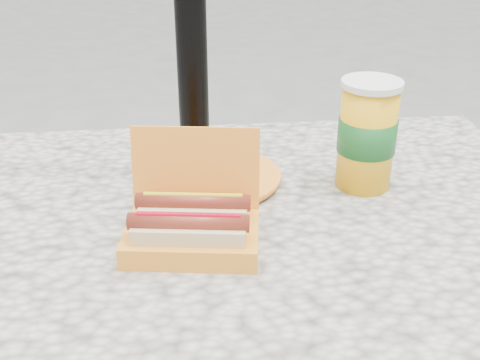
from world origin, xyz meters
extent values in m
cube|color=beige|center=(0.00, 0.00, 0.72)|extent=(1.20, 0.80, 0.05)
cylinder|color=black|center=(0.50, 0.30, 0.35)|extent=(0.07, 0.07, 0.70)
cube|color=orange|center=(-0.01, -0.07, 0.77)|extent=(0.20, 0.15, 0.03)
cube|color=orange|center=(0.00, 0.00, 0.84)|extent=(0.19, 0.05, 0.12)
cube|color=#CDB889|center=(-0.02, -0.09, 0.79)|extent=(0.16, 0.07, 0.04)
cylinder|color=#943B1F|center=(-0.02, -0.09, 0.81)|extent=(0.17, 0.05, 0.02)
cylinder|color=#B90015|center=(-0.02, -0.09, 0.82)|extent=(0.14, 0.03, 0.01)
cube|color=#CDB889|center=(-0.01, -0.04, 0.79)|extent=(0.16, 0.07, 0.04)
cylinder|color=#943B1F|center=(-0.01, -0.04, 0.81)|extent=(0.17, 0.05, 0.02)
cylinder|color=gold|center=(-0.01, -0.04, 0.82)|extent=(0.14, 0.03, 0.01)
cube|color=#FFBA05|center=(-0.02, 0.05, 0.75)|extent=(0.18, 0.18, 0.00)
cylinder|color=orange|center=(0.04, 0.14, 0.76)|extent=(0.21, 0.21, 0.01)
cylinder|color=orange|center=(0.04, 0.14, 0.76)|extent=(0.22, 0.22, 0.01)
cube|color=orange|center=(0.05, 0.14, 0.78)|extent=(0.05, 0.02, 0.01)
cube|color=orange|center=(0.06, 0.11, 0.78)|extent=(0.05, 0.04, 0.01)
cube|color=orange|center=(0.02, 0.15, 0.78)|extent=(0.05, 0.02, 0.01)
cube|color=orange|center=(0.02, 0.12, 0.78)|extent=(0.05, 0.02, 0.01)
cube|color=orange|center=(0.05, 0.11, 0.78)|extent=(0.05, 0.04, 0.01)
cube|color=orange|center=(0.01, 0.14, 0.78)|extent=(0.05, 0.03, 0.01)
cube|color=orange|center=(0.02, 0.15, 0.78)|extent=(0.03, 0.05, 0.01)
cube|color=orange|center=(0.02, 0.13, 0.78)|extent=(0.05, 0.02, 0.01)
cube|color=orange|center=(0.01, 0.14, 0.78)|extent=(0.05, 0.05, 0.01)
cube|color=orange|center=(0.07, 0.11, 0.78)|extent=(0.04, 0.05, 0.01)
cube|color=orange|center=(0.05, 0.13, 0.79)|extent=(0.05, 0.04, 0.01)
cube|color=orange|center=(0.04, 0.18, 0.79)|extent=(0.05, 0.03, 0.01)
cube|color=orange|center=(0.05, 0.18, 0.79)|extent=(0.05, 0.02, 0.01)
cube|color=orange|center=(0.04, 0.09, 0.78)|extent=(0.03, 0.05, 0.01)
cube|color=orange|center=(0.02, 0.14, 0.79)|extent=(0.03, 0.05, 0.01)
cube|color=orange|center=(0.01, 0.16, 0.78)|extent=(0.05, 0.04, 0.01)
cube|color=orange|center=(0.03, 0.15, 0.78)|extent=(0.04, 0.05, 0.01)
ellipsoid|color=#B90015|center=(0.01, 0.19, 0.77)|extent=(0.05, 0.05, 0.01)
cube|color=red|center=(0.05, 0.14, 0.78)|extent=(0.09, 0.05, 0.00)
cylinder|color=yellow|center=(0.28, 0.10, 0.84)|extent=(0.09, 0.09, 0.18)
cylinder|color=#175D22|center=(0.28, 0.10, 0.84)|extent=(0.10, 0.10, 0.06)
cylinder|color=white|center=(0.28, 0.10, 0.93)|extent=(0.10, 0.10, 0.01)
camera|label=1|loc=(-0.02, -0.79, 1.23)|focal=45.00mm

